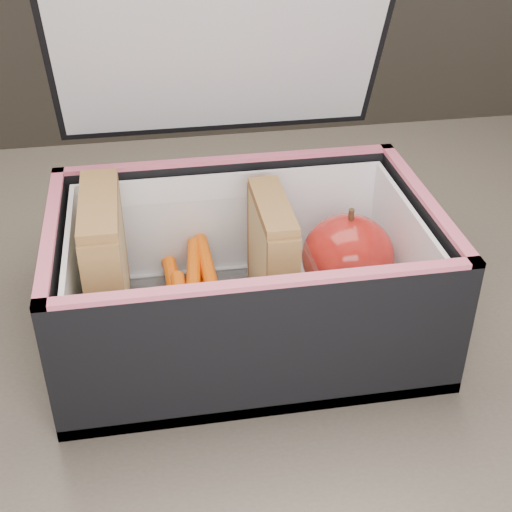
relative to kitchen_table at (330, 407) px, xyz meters
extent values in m
cube|color=brown|center=(0.00, 0.00, 0.08)|extent=(1.20, 0.80, 0.03)
cube|color=black|center=(-0.07, 0.13, 0.28)|extent=(0.28, 0.08, 0.17)
cube|color=tan|center=(-0.18, 0.02, 0.16)|extent=(0.01, 0.10, 0.10)
cube|color=#C56166|center=(-0.18, 0.02, 0.15)|extent=(0.01, 0.09, 0.09)
cube|color=tan|center=(-0.17, 0.02, 0.16)|extent=(0.01, 0.10, 0.10)
cube|color=brown|center=(-0.18, 0.02, 0.21)|extent=(0.03, 0.10, 0.01)
cube|color=tan|center=(-0.06, 0.02, 0.15)|extent=(0.01, 0.08, 0.09)
cube|color=#C56166|center=(-0.05, 0.02, 0.15)|extent=(0.01, 0.08, 0.08)
cube|color=tan|center=(-0.04, 0.02, 0.15)|extent=(0.01, 0.08, 0.09)
cube|color=brown|center=(-0.05, 0.02, 0.20)|extent=(0.02, 0.08, 0.01)
cylinder|color=#E05502|center=(-0.10, -0.02, 0.11)|extent=(0.02, 0.09, 0.01)
cylinder|color=#E05502|center=(-0.10, -0.01, 0.12)|extent=(0.02, 0.09, 0.01)
cylinder|color=#E05502|center=(-0.12, -0.02, 0.13)|extent=(0.01, 0.09, 0.01)
cylinder|color=#E05502|center=(-0.10, 0.01, 0.11)|extent=(0.02, 0.09, 0.01)
cylinder|color=#E05502|center=(-0.10, 0.04, 0.12)|extent=(0.02, 0.09, 0.01)
cylinder|color=#E05502|center=(-0.10, 0.04, 0.13)|extent=(0.01, 0.09, 0.01)
cylinder|color=#E05502|center=(-0.11, 0.03, 0.11)|extent=(0.02, 0.09, 0.01)
cylinder|color=#E05502|center=(-0.13, 0.02, 0.12)|extent=(0.01, 0.09, 0.01)
cylinder|color=#E05502|center=(-0.11, 0.03, 0.13)|extent=(0.02, 0.09, 0.01)
cylinder|color=#E05502|center=(-0.12, 0.04, 0.11)|extent=(0.03, 0.09, 0.01)
cube|color=white|center=(0.01, 0.02, 0.11)|extent=(0.09, 0.09, 0.01)
ellipsoid|color=maroon|center=(0.01, 0.02, 0.14)|extent=(0.09, 0.09, 0.07)
cylinder|color=#412B17|center=(0.01, 0.02, 0.18)|extent=(0.01, 0.01, 0.01)
camera|label=1|loc=(-0.14, -0.43, 0.45)|focal=50.00mm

